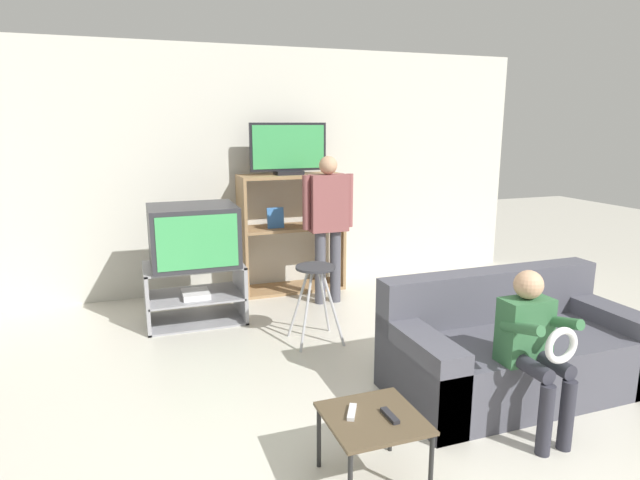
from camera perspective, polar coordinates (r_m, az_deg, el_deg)
name	(u,v)px	position (r m, az deg, el deg)	size (l,w,h in m)	color
wall_back	(255,171)	(5.91, -6.92, 7.35)	(6.40, 0.06, 2.60)	beige
tv_stand	(195,293)	(5.11, -13.21, -5.53)	(0.88, 0.59, 0.54)	#939399
television_main	(193,235)	(4.97, -13.37, 0.50)	(0.77, 0.64, 0.54)	#2D2D33
media_shelf	(291,232)	(5.81, -3.06, 0.87)	(1.12, 0.43, 1.27)	#9E7A51
television_flat	(288,150)	(5.69, -3.39, 9.56)	(0.82, 0.20, 0.54)	black
folding_stool	(315,282)	(4.43, -0.49, -4.45)	(0.40, 0.37, 0.66)	#B7B7BC
snack_table	(373,424)	(2.84, 5.68, -18.91)	(0.47, 0.47, 0.37)	brown
remote_control_black	(390,416)	(2.82, 7.46, -18.08)	(0.04, 0.14, 0.02)	#232328
remote_control_white	(352,412)	(2.83, 3.42, -17.85)	(0.04, 0.14, 0.02)	silver
couch	(512,351)	(3.98, 19.78, -11.05)	(1.73, 0.83, 0.78)	#4C4C56
person_standing_adult	(328,216)	(5.33, 0.86, 2.58)	(0.53, 0.20, 1.50)	#4C4C56
person_seated_child	(534,341)	(3.37, 21.84, -9.93)	(0.33, 0.43, 0.98)	#2D2D38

